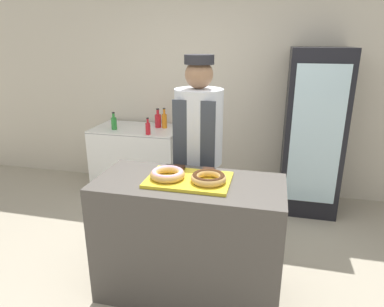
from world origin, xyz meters
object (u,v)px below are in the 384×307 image
donut_light_glaze (168,174)px  bottle_red (148,128)px  donut_chocolate_glaze (209,177)px  brownie_back_right (208,171)px  serving_tray (189,180)px  baker_person (198,154)px  bottle_orange (164,120)px  bottle_green (114,123)px  brownie_back_left (179,168)px  bottle_red_b (158,120)px  chest_freezer (138,159)px  beverage_fridge (313,133)px

donut_light_glaze → bottle_red: size_ratio=1.26×
donut_chocolate_glaze → brownie_back_right: donut_chocolate_glaze is taller
serving_tray → baker_person: 0.62m
bottle_orange → serving_tray: bearing=-67.0°
donut_light_glaze → bottle_green: (-1.21, 1.63, -0.07)m
donut_light_glaze → bottle_orange: 1.95m
brownie_back_left → bottle_red_b: 1.85m
bottle_green → bottle_red: bearing=-14.3°
baker_person → bottle_orange: 1.39m
donut_chocolate_glaze → bottle_red: size_ratio=1.26×
donut_chocolate_glaze → bottle_red_b: (-1.01, 1.86, -0.06)m
brownie_back_right → chest_freezer: bearing=127.5°
serving_tray → beverage_fridge: bearing=59.7°
serving_tray → baker_person: bearing=96.0°
bottle_red_b → beverage_fridge: bearing=-3.0°
bottle_green → donut_light_glaze: bearing=-53.4°
bottle_red → bottle_red_b: size_ratio=0.83×
bottle_red → bottle_green: size_ratio=0.92×
donut_light_glaze → chest_freezer: size_ratio=0.23×
serving_tray → chest_freezer: size_ratio=0.55×
chest_freezer → bottle_red_b: (0.26, 0.09, 0.52)m
beverage_fridge → bottle_green: beverage_fridge is taller
beverage_fridge → donut_chocolate_glaze: bearing=-116.0°
bottle_red_b → brownie_back_right: bearing=-60.1°
baker_person → bottle_red_b: 1.45m
beverage_fridge → bottle_green: size_ratio=8.49×
bottle_red → bottle_orange: bearing=75.1°
brownie_back_left → beverage_fridge: size_ratio=0.05×
brownie_back_left → bottle_red_b: (-0.75, 1.70, -0.04)m
brownie_back_right → chest_freezer: (-1.23, 1.60, -0.56)m
donut_chocolate_glaze → bottle_red: 1.81m
serving_tray → donut_light_glaze: bearing=-168.9°
chest_freezer → bottle_orange: 0.63m
beverage_fridge → bottle_red: size_ratio=9.19×
bottle_red → bottle_green: (-0.50, 0.13, 0.01)m
bottle_orange → bottle_red: bearing=-104.9°
serving_tray → baker_person: baker_person is taller
donut_light_glaze → donut_chocolate_glaze: size_ratio=1.00×
baker_person → bottle_orange: bearing=120.5°
bottle_red_b → bottle_orange: 0.09m
serving_tray → brownie_back_left: 0.18m
chest_freezer → bottle_red: 0.62m
donut_light_glaze → baker_person: bearing=82.5°
donut_light_glaze → bottle_green: size_ratio=1.16×
beverage_fridge → bottle_red: (-1.87, -0.26, 0.01)m
baker_person → chest_freezer: baker_person is taller
brownie_back_left → beverage_fridge: 1.95m
brownie_back_right → beverage_fridge: beverage_fridge is taller
beverage_fridge → chest_freezer: size_ratio=1.69×
bottle_red → bottle_red_b: bottle_red_b is taller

